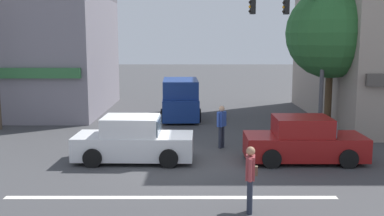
{
  "coord_description": "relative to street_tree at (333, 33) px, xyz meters",
  "views": [
    {
      "loc": [
        0.57,
        -15.1,
        4.25
      ],
      "look_at": [
        0.52,
        2.0,
        1.6
      ],
      "focal_mm": 42.0,
      "sensor_mm": 36.0,
      "label": 1
    }
  ],
  "objects": [
    {
      "name": "utility_pole_far_right",
      "position": [
        0.74,
        2.1,
        -0.26
      ],
      "size": [
        1.4,
        0.22,
        8.15
      ],
      "color": "brown",
      "rests_on": "ground"
    },
    {
      "name": "building_left_block",
      "position": [
        -17.16,
        6.16,
        -1.03
      ],
      "size": [
        11.67,
        9.67,
        6.91
      ],
      "color": "slate",
      "rests_on": "ground"
    },
    {
      "name": "van_crossing_rightbound",
      "position": [
        -6.85,
        3.58,
        -3.48
      ],
      "size": [
        2.16,
        4.66,
        2.11
      ],
      "color": "navy",
      "rests_on": "ground"
    },
    {
      "name": "pedestrian_foreground_with_bag",
      "position": [
        -4.81,
        -9.77,
        -3.53
      ],
      "size": [
        0.37,
        0.67,
        1.67
      ],
      "color": "#232838",
      "rests_on": "ground"
    },
    {
      "name": "traffic_light_mast",
      "position": [
        -1.59,
        -1.12,
        -0.31
      ],
      "size": [
        4.86,
        0.72,
        6.2
      ],
      "color": "#47474C",
      "rests_on": "ground"
    },
    {
      "name": "pedestrian_mid_crossing",
      "position": [
        -5.08,
        -3.12,
        -3.53
      ],
      "size": [
        0.39,
        0.48,
        1.67
      ],
      "color": "#232838",
      "rests_on": "ground"
    },
    {
      "name": "street_tree",
      "position": [
        0.0,
        0.0,
        0.0
      ],
      "size": [
        4.05,
        4.05,
        6.52
      ],
      "color": "#4C3823",
      "rests_on": "ground"
    },
    {
      "name": "lane_marking_stripe",
      "position": [
        -6.8,
        -8.73,
        -4.48
      ],
      "size": [
        9.0,
        0.24,
        0.01
      ],
      "primitive_type": "cube",
      "color": "silver",
      "rests_on": "ground"
    },
    {
      "name": "ground_plane",
      "position": [
        -6.8,
        -5.23,
        -4.48
      ],
      "size": [
        120.0,
        120.0,
        0.0
      ],
      "primitive_type": "plane",
      "color": "#3D3D3F"
    },
    {
      "name": "sedan_crossing_center",
      "position": [
        -2.34,
        -5.1,
        -3.77
      ],
      "size": [
        4.11,
        1.89,
        1.58
      ],
      "color": "maroon",
      "rests_on": "ground"
    },
    {
      "name": "sedan_crossing_leftbound",
      "position": [
        -8.28,
        -5.02,
        -3.77
      ],
      "size": [
        4.14,
        1.95,
        1.58
      ],
      "color": "silver",
      "rests_on": "ground"
    }
  ]
}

